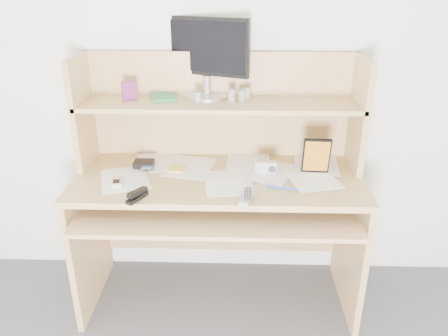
{
  "coord_description": "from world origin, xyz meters",
  "views": [
    {
      "loc": [
        0.09,
        -0.46,
        1.65
      ],
      "look_at": [
        0.03,
        1.43,
        0.81
      ],
      "focal_mm": 35.0,
      "sensor_mm": 36.0,
      "label": 1
    }
  ],
  "objects_px": {
    "keyboard": "(258,198)",
    "tv_remote": "(247,196)",
    "monitor": "(207,55)",
    "game_case": "(316,156)",
    "desk": "(219,179)"
  },
  "relations": [
    {
      "from": "keyboard",
      "to": "tv_remote",
      "type": "bearing_deg",
      "value": -104.58
    },
    {
      "from": "tv_remote",
      "to": "monitor",
      "type": "relative_size",
      "value": 0.38
    },
    {
      "from": "game_case",
      "to": "monitor",
      "type": "distance_m",
      "value": 0.73
    },
    {
      "from": "desk",
      "to": "monitor",
      "type": "xyz_separation_m",
      "value": [
        -0.07,
        0.18,
        0.59
      ]
    },
    {
      "from": "keyboard",
      "to": "game_case",
      "type": "bearing_deg",
      "value": 22.84
    },
    {
      "from": "tv_remote",
      "to": "game_case",
      "type": "xyz_separation_m",
      "value": [
        0.34,
        0.27,
        0.09
      ]
    },
    {
      "from": "keyboard",
      "to": "game_case",
      "type": "height_order",
      "value": "game_case"
    },
    {
      "from": "desk",
      "to": "keyboard",
      "type": "xyz_separation_m",
      "value": [
        0.19,
        -0.15,
        -0.03
      ]
    },
    {
      "from": "game_case",
      "to": "monitor",
      "type": "relative_size",
      "value": 0.44
    },
    {
      "from": "game_case",
      "to": "monitor",
      "type": "xyz_separation_m",
      "value": [
        -0.54,
        0.23,
        0.44
      ]
    },
    {
      "from": "keyboard",
      "to": "desk",
      "type": "bearing_deg",
      "value": 146.54
    },
    {
      "from": "keyboard",
      "to": "monitor",
      "type": "distance_m",
      "value": 0.75
    },
    {
      "from": "desk",
      "to": "game_case",
      "type": "height_order",
      "value": "desk"
    },
    {
      "from": "keyboard",
      "to": "tv_remote",
      "type": "height_order",
      "value": "tv_remote"
    },
    {
      "from": "tv_remote",
      "to": "monitor",
      "type": "bearing_deg",
      "value": 127.07
    }
  ]
}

